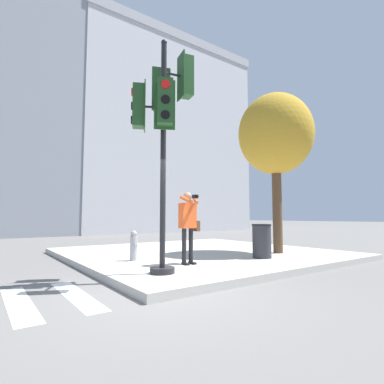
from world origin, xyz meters
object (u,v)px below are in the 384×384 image
at_px(fire_hydrant, 134,246).
at_px(trash_bin, 262,241).
at_px(person_photographer, 188,221).
at_px(street_tree, 275,135).
at_px(traffic_signal_pole, 163,115).

bearing_deg(fire_hydrant, trash_bin, -27.47).
xyz_separation_m(person_photographer, street_tree, (3.62, 0.18, 2.77)).
height_order(street_tree, trash_bin, street_tree).
height_order(person_photographer, fire_hydrant, person_photographer).
height_order(person_photographer, trash_bin, person_photographer).
distance_m(person_photographer, street_tree, 4.56).
bearing_deg(fire_hydrant, traffic_signal_pole, -98.12).
height_order(street_tree, fire_hydrant, street_tree).
height_order(fire_hydrant, trash_bin, trash_bin).
xyz_separation_m(traffic_signal_pole, street_tree, (4.72, 0.80, 0.52)).
distance_m(person_photographer, trash_bin, 2.40).
height_order(person_photographer, street_tree, street_tree).
distance_m(person_photographer, fire_hydrant, 1.70).
relative_size(fire_hydrant, trash_bin, 0.83).
bearing_deg(street_tree, traffic_signal_pole, -170.37).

